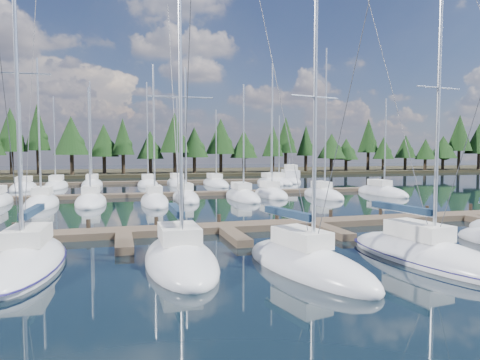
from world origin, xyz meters
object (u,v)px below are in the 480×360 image
object	(u,v)px
main_dock	(225,229)
front_sailboat_3	(307,264)
motor_yacht_right	(290,179)
front_sailboat_4	(425,255)
front_sailboat_2	(180,259)
front_sailboat_1	(26,262)

from	to	relation	value
main_dock	front_sailboat_3	xyz separation A→B (m)	(1.21, -9.14, 0.09)
front_sailboat_3	motor_yacht_right	xyz separation A→B (m)	(19.45, 48.58, 0.22)
main_dock	front_sailboat_4	size ratio (longest dim) A/B	3.16
motor_yacht_right	main_dock	bearing A→B (deg)	-117.65
front_sailboat_2	front_sailboat_3	xyz separation A→B (m)	(4.90, -2.30, 0.01)
main_dock	motor_yacht_right	size ratio (longest dim) A/B	4.45
main_dock	front_sailboat_1	size ratio (longest dim) A/B	3.00
main_dock	front_sailboat_3	bearing A→B (deg)	-82.45
front_sailboat_1	front_sailboat_4	world-z (taller)	front_sailboat_1
main_dock	motor_yacht_right	bearing A→B (deg)	62.35
front_sailboat_4	front_sailboat_3	bearing A→B (deg)	179.90
front_sailboat_4	motor_yacht_right	xyz separation A→B (m)	(13.66, 48.59, 0.23)
front_sailboat_1	front_sailboat_2	size ratio (longest dim) A/B	1.12
front_sailboat_3	front_sailboat_1	bearing A→B (deg)	162.28
front_sailboat_3	front_sailboat_2	bearing A→B (deg)	154.85
front_sailboat_1	motor_yacht_right	size ratio (longest dim) A/B	1.49
main_dock	front_sailboat_1	xyz separation A→B (m)	(-10.04, -5.55, 0.08)
front_sailboat_2	motor_yacht_right	bearing A→B (deg)	62.25
front_sailboat_3	motor_yacht_right	bearing A→B (deg)	68.18
front_sailboat_2	front_sailboat_4	world-z (taller)	front_sailboat_4
front_sailboat_1	front_sailboat_3	size ratio (longest dim) A/B	1.14
front_sailboat_1	front_sailboat_3	xyz separation A→B (m)	(11.25, -3.60, 0.00)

